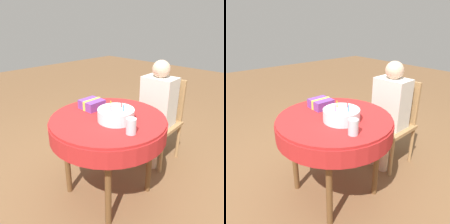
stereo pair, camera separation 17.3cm
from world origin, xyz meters
TOP-DOWN VIEW (x-y plane):
  - ground_plane at (0.00, 0.00)m, footprint 12.00×12.00m
  - dining_table at (0.00, 0.00)m, footprint 0.97×0.97m
  - chair at (-0.01, 0.83)m, footprint 0.46×0.46m
  - person at (-0.00, 0.73)m, footprint 0.35×0.34m
  - birthday_cake at (0.09, 0.00)m, footprint 0.29×0.29m
  - drinking_glass at (0.31, -0.08)m, footprint 0.07×0.07m
  - gift_box at (-0.24, 0.04)m, footprint 0.18×0.18m

SIDE VIEW (x-z plane):
  - ground_plane at x=0.00m, z-range 0.00..0.00m
  - chair at x=-0.01m, z-range 0.04..0.96m
  - dining_table at x=0.00m, z-range 0.29..1.06m
  - person at x=0.00m, z-range 0.11..1.25m
  - gift_box at x=-0.24m, z-range 0.77..0.85m
  - birthday_cake at x=0.09m, z-range 0.74..0.89m
  - drinking_glass at x=0.31m, z-range 0.77..0.88m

